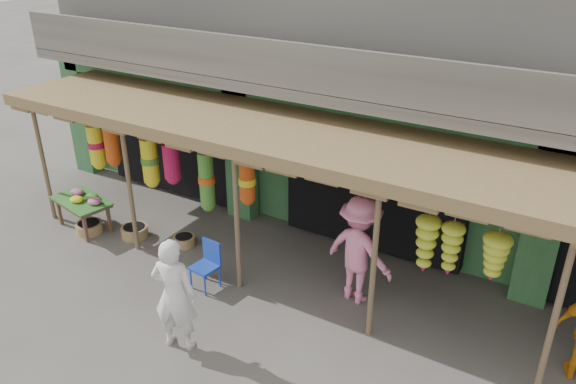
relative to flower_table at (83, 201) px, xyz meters
The scene contains 10 objects.
ground 5.56m from the flower_table, ahead, with size 80.00×80.00×0.00m, color #514C47.
building 7.94m from the flower_table, 42.24° to the left, with size 16.40×6.80×7.00m.
awning 5.80m from the flower_table, ahead, with size 14.00×2.70×2.79m.
flower_table is the anchor object (origin of this frame).
blue_chair 3.55m from the flower_table, ahead, with size 0.47×0.48×0.88m.
basket_left 1.28m from the flower_table, 12.76° to the left, with size 0.55×0.55×0.23m, color olive.
basket_mid 0.56m from the flower_table, 26.20° to the right, with size 0.55×0.55×0.21m, color olive.
basket_right 2.37m from the flower_table, 13.09° to the left, with size 0.44×0.44×0.20m, color #A0784A.
person_front 4.50m from the flower_table, 23.54° to the right, with size 0.69×0.45×1.89m, color silver.
person_shopper 6.01m from the flower_table, ahead, with size 1.25×0.72×1.94m, color pink.
Camera 1 is at (3.51, -6.89, 5.95)m, focal length 35.00 mm.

